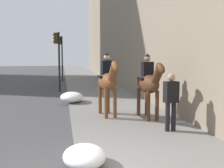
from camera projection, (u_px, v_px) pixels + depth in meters
The scene contains 7 objects.
mounted_horse_near at pixel (108, 81), 9.97m from camera, with size 2.15×0.72×2.33m.
mounted_horse_far at pixel (149, 83), 9.55m from camera, with size 2.15×0.70×2.29m.
pedestrian_greeting at pixel (171, 98), 7.99m from camera, with size 0.31×0.43×1.70m.
traffic_light_near_curb at pixel (58, 52), 17.63m from camera, with size 0.20×0.44×3.85m.
traffic_light_far_curb at pixel (61, 51), 24.78m from camera, with size 0.20×0.44×4.11m.
snow_pile_near at pixel (84, 156), 5.52m from camera, with size 1.13×0.87×0.39m, color white.
snow_pile_far at pixel (72, 97), 13.07m from camera, with size 1.42×1.09×0.49m, color white.
Camera 1 is at (-4.87, 0.25, 2.33)m, focal length 43.87 mm.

